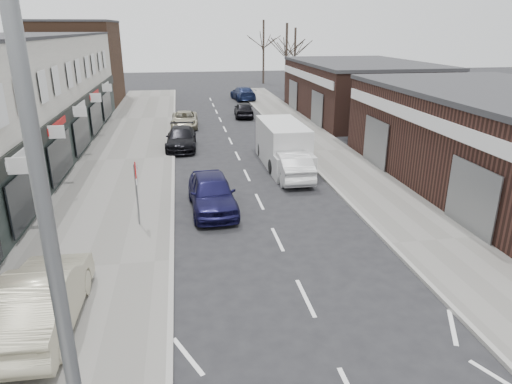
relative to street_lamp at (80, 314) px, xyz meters
name	(u,v)px	position (x,y,z in m)	size (l,w,h in m)	color
pavement_left	(126,160)	(-2.22, 22.80, -4.56)	(5.50, 64.00, 0.12)	slate
pavement_right	(327,151)	(10.28, 22.80, -4.56)	(3.50, 64.00, 0.12)	slate
brick_block_far	(77,64)	(-8.97, 45.80, -0.62)	(8.00, 10.00, 8.00)	#40281B
right_unit_far	(359,90)	(17.03, 34.80, -2.37)	(10.00, 16.00, 4.50)	#331D17
tree_far_a	(286,95)	(13.53, 48.80, -4.62)	(3.60, 3.60, 8.00)	#382D26
tree_far_b	(294,88)	(16.03, 54.80, -4.62)	(3.60, 3.60, 7.50)	#382D26
tree_far_c	(263,83)	(13.03, 60.80, -4.62)	(3.60, 3.60, 8.50)	#382D26
street_lamp	(80,314)	(0.00, 0.00, 0.00)	(2.23, 0.22, 8.00)	slate
warning_sign	(136,174)	(-0.63, 12.80, -2.42)	(0.12, 0.80, 2.70)	slate
white_van	(283,146)	(6.88, 20.46, -3.48)	(2.22, 6.20, 2.41)	silver
sedan_on_pavement	(41,299)	(-2.62, 6.47, -3.69)	(1.72, 4.92, 1.62)	#B0A98C
parked_car_left_a	(212,193)	(2.33, 14.16, -3.82)	(1.88, 4.68, 1.59)	#14133B
parked_car_left_b	(181,138)	(1.13, 25.25, -3.94)	(1.92, 4.72, 1.37)	black
parked_car_left_c	(185,120)	(1.45, 32.05, -4.00)	(2.04, 4.43, 1.23)	#A39D83
parked_car_right_a	(291,165)	(6.73, 17.91, -3.87)	(1.60, 4.58, 1.51)	silver
parked_car_right_b	(244,109)	(6.73, 35.68, -3.94)	(1.60, 3.98, 1.36)	black
parked_car_right_c	(243,93)	(8.03, 45.69, -3.89)	(2.04, 5.03, 1.46)	#162045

